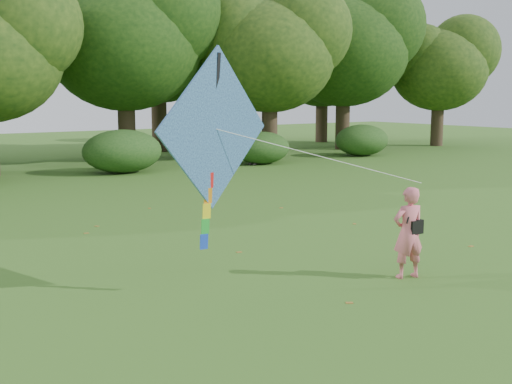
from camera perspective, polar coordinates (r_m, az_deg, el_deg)
ground at (r=11.85m, az=9.55°, el=-7.99°), size 100.00×100.00×0.00m
man_kite_flyer at (r=12.15m, az=13.38°, el=-3.53°), size 0.71×0.55×1.71m
bystander_right at (r=30.82m, az=-0.28°, el=3.88°), size 0.80×1.00×1.58m
crossbody_bag at (r=12.20m, az=13.87°, el=-2.97°), size 0.43×0.20×0.69m
flying_kite at (r=10.73m, az=-3.69°, el=5.44°), size 4.92×1.78×3.39m
tree_line at (r=32.51m, az=-17.77°, el=12.21°), size 54.70×15.30×9.48m
shrub_band at (r=26.82m, az=-18.87°, el=2.83°), size 39.15×3.22×1.88m
fallen_leaves at (r=16.00m, az=-6.18°, el=-3.52°), size 9.46×10.73×0.01m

